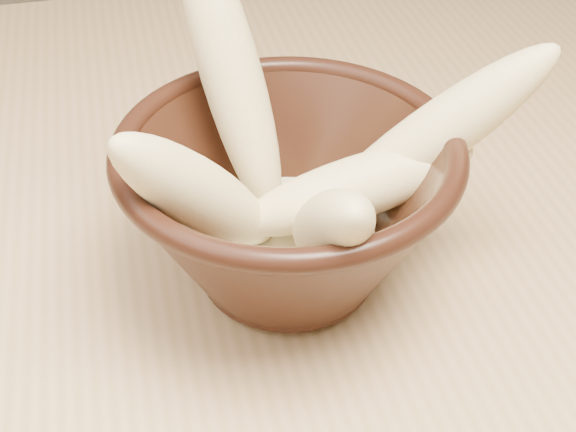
{
  "coord_description": "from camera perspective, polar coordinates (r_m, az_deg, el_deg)",
  "views": [
    {
      "loc": [
        -0.16,
        -0.53,
        1.15
      ],
      "look_at": [
        -0.07,
        -0.13,
        0.81
      ],
      "focal_mm": 50.0,
      "sensor_mm": 36.0,
      "label": 1
    }
  ],
  "objects": [
    {
      "name": "bowl",
      "position": [
        0.53,
        0.0,
        0.88
      ],
      "size": [
        0.23,
        0.23,
        0.12
      ],
      "rotation": [
        0.0,
        0.0,
        0.09
      ],
      "color": "black",
      "rests_on": "table"
    },
    {
      "name": "milk_puddle",
      "position": [
        0.55,
        -0.0,
        -1.59
      ],
      "size": [
        0.13,
        0.13,
        0.02
      ],
      "primitive_type": "cylinder",
      "color": "beige",
      "rests_on": "bowl"
    },
    {
      "name": "banana_upright",
      "position": [
        0.54,
        -4.09,
        10.15
      ],
      "size": [
        0.09,
        0.14,
        0.2
      ],
      "primitive_type": "ellipsoid",
      "rotation": [
        0.5,
        0.0,
        3.49
      ],
      "color": "#D6BF7E",
      "rests_on": "bowl"
    },
    {
      "name": "banana_across",
      "position": [
        0.52,
        4.89,
        2.04
      ],
      "size": [
        0.17,
        0.05,
        0.07
      ],
      "primitive_type": "ellipsoid",
      "rotation": [
        1.36,
        0.0,
        1.6
      ],
      "color": "#D6BF7E",
      "rests_on": "bowl"
    },
    {
      "name": "table",
      "position": [
        0.73,
        2.76,
        -1.62
      ],
      "size": [
        1.2,
        0.8,
        0.75
      ],
      "color": "tan",
      "rests_on": "ground"
    },
    {
      "name": "banana_front",
      "position": [
        0.47,
        3.08,
        -0.76
      ],
      "size": [
        0.05,
        0.14,
        0.13
      ],
      "primitive_type": "ellipsoid",
      "rotation": [
        0.79,
        0.0,
        -0.05
      ],
      "color": "#D6BF7E",
      "rests_on": "bowl"
    },
    {
      "name": "banana_left",
      "position": [
        0.48,
        -6.3,
        1.55
      ],
      "size": [
        0.14,
        0.1,
        0.15
      ],
      "primitive_type": "ellipsoid",
      "rotation": [
        0.7,
        0.0,
        -1.09
      ],
      "color": "#D6BF7E",
      "rests_on": "bowl"
    },
    {
      "name": "banana_right",
      "position": [
        0.53,
        9.91,
        5.27
      ],
      "size": [
        0.18,
        0.05,
        0.16
      ],
      "primitive_type": "ellipsoid",
      "rotation": [
        0.9,
        0.0,
        1.5
      ],
      "color": "#D6BF7E",
      "rests_on": "bowl"
    }
  ]
}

